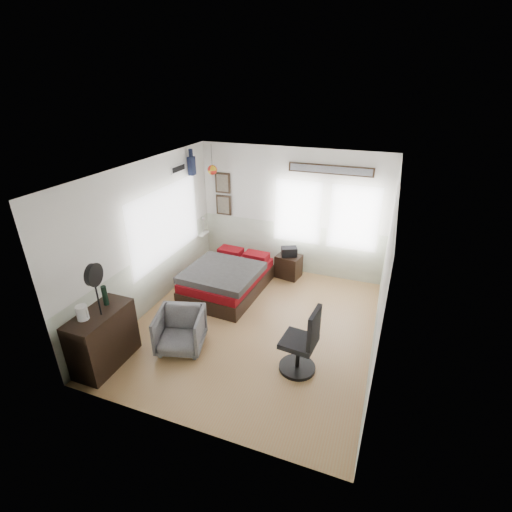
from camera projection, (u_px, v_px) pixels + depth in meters
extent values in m
cube|color=#B07A4A|center=(253.00, 325.00, 6.49)|extent=(4.00, 4.50, 0.01)
cube|color=silver|center=(291.00, 213.00, 7.80)|extent=(4.00, 0.02, 2.70)
cube|color=silver|center=(179.00, 340.00, 4.00)|extent=(4.00, 0.02, 2.70)
cube|color=silver|center=(147.00, 239.00, 6.53)|extent=(0.02, 4.50, 2.70)
cube|color=silver|center=(384.00, 277.00, 5.27)|extent=(0.02, 4.50, 2.70)
cube|color=white|center=(253.00, 171.00, 5.31)|extent=(4.00, 4.50, 0.02)
cube|color=#B4BCA6|center=(289.00, 247.00, 8.14)|extent=(4.00, 0.01, 1.10)
cube|color=#B4BCA6|center=(153.00, 278.00, 6.87)|extent=(0.01, 4.50, 1.10)
cube|color=#B4BCA6|center=(376.00, 323.00, 5.62)|extent=(0.01, 4.50, 1.10)
cube|color=silver|center=(166.00, 223.00, 6.94)|extent=(0.03, 2.20, 1.35)
cube|color=silver|center=(298.00, 212.00, 7.70)|extent=(0.95, 0.03, 1.30)
cube|color=silver|center=(354.00, 218.00, 7.34)|extent=(0.95, 0.03, 1.30)
cube|color=#372514|center=(224.00, 205.00, 8.26)|extent=(0.35, 0.03, 0.45)
cube|color=#372514|center=(223.00, 183.00, 8.04)|extent=(0.35, 0.03, 0.45)
cube|color=#7F7259|center=(223.00, 205.00, 8.24)|extent=(0.27, 0.01, 0.37)
cube|color=#7F7259|center=(222.00, 183.00, 8.03)|extent=(0.27, 0.01, 0.37)
cube|color=#372514|center=(330.00, 170.00, 7.11)|extent=(1.65, 0.03, 0.18)
cube|color=gray|center=(330.00, 170.00, 7.10)|extent=(1.58, 0.01, 0.13)
cube|color=white|center=(178.00, 169.00, 7.06)|extent=(0.02, 0.48, 0.14)
sphere|color=red|center=(212.00, 170.00, 7.71)|extent=(0.20, 0.20, 0.20)
cube|color=black|center=(228.00, 285.00, 7.47)|extent=(1.40, 1.92, 0.29)
cube|color=maroon|center=(227.00, 275.00, 7.37)|extent=(1.36, 1.87, 0.17)
cube|color=#3F3E3E|center=(223.00, 273.00, 7.13)|extent=(1.42, 1.37, 0.13)
cube|color=maroon|center=(228.00, 251.00, 8.02)|extent=(0.52, 0.34, 0.13)
cube|color=maroon|center=(255.00, 255.00, 7.83)|extent=(0.52, 0.34, 0.13)
cube|color=black|center=(103.00, 338.00, 5.45)|extent=(0.48, 1.00, 0.90)
imported|color=gray|center=(180.00, 330.00, 5.82)|extent=(0.87, 0.89, 0.66)
cube|color=black|center=(289.00, 266.00, 7.98)|extent=(0.56, 0.48, 0.50)
cylinder|color=black|center=(297.00, 367.00, 5.51)|extent=(0.54, 0.54, 0.05)
cylinder|color=black|center=(298.00, 355.00, 5.41)|extent=(0.06, 0.06, 0.42)
cube|color=black|center=(299.00, 342.00, 5.30)|extent=(0.52, 0.52, 0.08)
cube|color=black|center=(314.00, 328.00, 5.08)|extent=(0.11, 0.44, 0.54)
cylinder|color=silver|center=(82.00, 313.00, 5.08)|extent=(0.16, 0.16, 0.21)
cube|color=silver|center=(87.00, 313.00, 5.04)|extent=(0.02, 0.02, 0.13)
cylinder|color=black|center=(105.00, 296.00, 5.39)|extent=(0.08, 0.08, 0.31)
cylinder|color=black|center=(97.00, 296.00, 5.09)|extent=(0.02, 0.02, 0.62)
cylinder|color=black|center=(93.00, 275.00, 4.94)|extent=(0.11, 0.31, 0.31)
cylinder|color=black|center=(95.00, 275.00, 4.93)|extent=(0.08, 0.33, 0.33)
cube|color=black|center=(289.00, 252.00, 7.83)|extent=(0.38, 0.32, 0.19)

